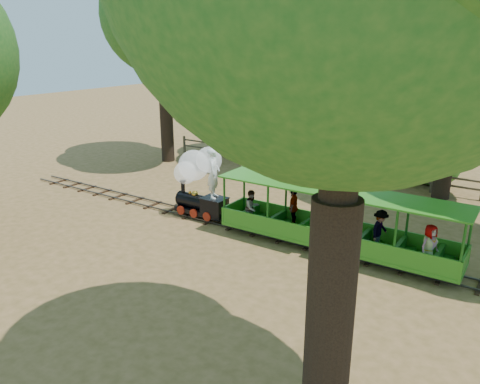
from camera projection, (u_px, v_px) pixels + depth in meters
The scene contains 13 objects.
ground at pixel (234, 226), 16.82m from camera, with size 90.00×90.00×0.00m, color #A07245.
track at pixel (234, 224), 16.80m from camera, with size 22.00×1.00×0.10m.
locomotive at pixel (199, 176), 17.24m from camera, with size 2.43×1.14×2.80m.
carriage_front at pixel (276, 214), 15.70m from camera, with size 3.75×1.54×1.95m.
carriage_rear at pixel (399, 242), 13.53m from camera, with size 3.75×1.53×1.95m.
oak_nw at pixel (162, 8), 23.68m from camera, with size 7.69×6.77×10.71m.
oak_nc at pixel (309, 4), 23.02m from camera, with size 8.69×7.65×11.19m.
oak_ne at pixel (463, 24), 17.84m from camera, with size 8.27×7.28×9.94m.
fence at pixel (325, 164), 23.00m from camera, with size 18.10×0.10×1.00m.
shrub_west at pixel (240, 142), 27.05m from camera, with size 2.31×1.78×1.60m, color #2D6B1E.
shrub_mid_w at pixel (331, 152), 24.07m from camera, with size 2.66×2.04×1.84m, color #2D6B1E.
shrub_mid_e at pixel (403, 167), 22.24m from camera, with size 1.79×1.38×1.24m, color #2D6B1E.
shrub_east at pixel (433, 167), 21.48m from camera, with size 2.41×1.86×1.67m, color #2D6B1E.
Camera 1 is at (8.77, -12.93, 6.36)m, focal length 35.00 mm.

